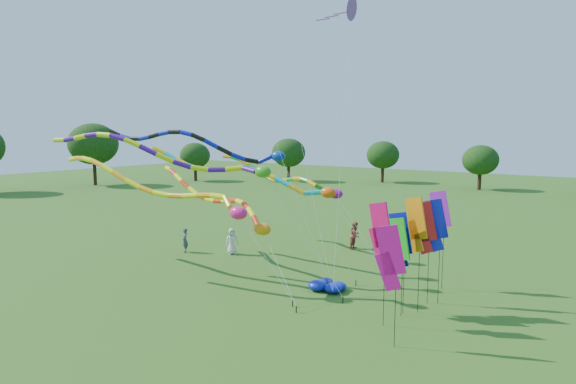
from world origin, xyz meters
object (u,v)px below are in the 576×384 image
Objects in this scene: person_a at (232,241)px; person_b at (185,240)px; tube_kite_red at (223,203)px; blue_nylon_heap at (330,285)px; person_c at (355,235)px; tube_kite_orange at (164,188)px.

person_a is 1.07× the size of person_b.
person_a is 3.18m from person_b.
person_a is (-2.22, 3.18, -3.11)m from tube_kite_red.
tube_kite_red is at bearing -107.55° from person_a.
person_b is (-5.08, 1.78, -3.16)m from tube_kite_red.
person_c reaches higher than blue_nylon_heap.
tube_kite_orange is at bearing 150.97° from person_c.
tube_kite_red is 7.64× the size of blue_nylon_heap.
person_b is at bearing -177.66° from tube_kite_red.
tube_kite_orange is 10.24m from blue_nylon_heap.
person_a is at bearing 146.57° from tube_kite_red.
tube_kite_orange is 9.92× the size of person_a.
blue_nylon_heap is at bearing 32.83° from person_b.
tube_kite_red is at bearing -173.19° from blue_nylon_heap.
person_c is at bearing 77.79° from person_b.
person_a is at bearing 133.00° from person_c.
tube_kite_red is 4.97m from person_a.
person_c is (5.83, 5.89, 0.08)m from person_a.
person_b is (-2.85, -1.40, -0.05)m from person_a.
tube_kite_red reaches higher than person_a.
tube_kite_red is at bearing 47.32° from tube_kite_orange.
tube_kite_orange is 9.32× the size of blue_nylon_heap.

